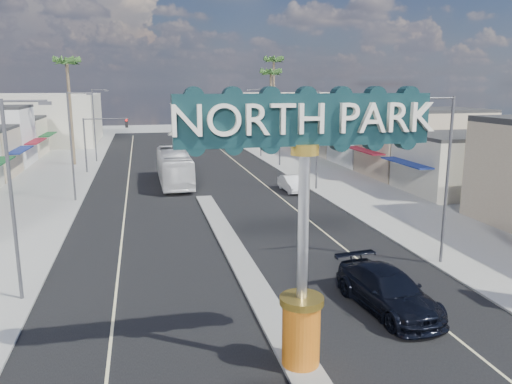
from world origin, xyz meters
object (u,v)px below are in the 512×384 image
traffic_signal_left (102,134)px  palm_left_far (67,67)px  streetlight_l_mid (73,141)px  suv_right (388,290)px  streetlight_l_near (15,191)px  car_parked_right (292,184)px  traffic_signal_right (265,130)px  palm_right_mid (271,77)px  streetlight_r_far (260,119)px  streetlight_l_far (95,122)px  city_bus (174,167)px  streetlight_r_near (445,172)px  palm_right_far (274,65)px  streetlight_r_mid (316,135)px  gateway_sign (304,201)px

traffic_signal_left → palm_left_far: size_ratio=0.46×
streetlight_l_mid → suv_right: bearing=-57.7°
suv_right → streetlight_l_near: bearing=157.2°
streetlight_l_near → car_parked_right: (18.63, 19.82, -4.36)m
traffic_signal_right → palm_right_mid: palm_right_mid is taller
streetlight_r_far → streetlight_l_far: bearing=180.0°
palm_left_far → palm_right_mid: 26.70m
city_bus → palm_right_mid: bearing=53.1°
traffic_signal_right → streetlight_r_near: streetlight_r_near is taller
suv_right → car_parked_right: suv_right is taller
palm_right_mid → city_bus: size_ratio=1.01×
streetlight_r_near → palm_right_mid: bearing=86.8°
palm_right_far → city_bus: palm_right_far is taller
streetlight_r_mid → city_bus: size_ratio=0.75×
palm_left_far → car_parked_right: size_ratio=3.04×
palm_right_far → streetlight_r_near: bearing=-95.0°
streetlight_l_mid → palm_left_far: palm_left_far is taller
suv_right → gateway_sign: bearing=-151.9°
palm_right_far → streetlight_r_far: bearing=-114.5°
streetlight_l_far → palm_left_far: palm_left_far is taller
gateway_sign → traffic_signal_right: size_ratio=1.53×
streetlight_l_near → streetlight_r_far: (20.87, 42.00, 0.00)m
streetlight_l_mid → streetlight_r_mid: bearing=0.0°
palm_left_far → palm_right_far: palm_right_far is taller
city_bus → traffic_signal_left: bearing=130.8°
streetlight_r_mid → palm_right_mid: size_ratio=0.74×
suv_right → streetlight_r_near: bearing=33.6°
gateway_sign → streetlight_r_mid: 29.91m
suv_right → city_bus: (-7.08, 30.29, 0.79)m
streetlight_l_mid → streetlight_r_near: (20.87, -20.00, 0.00)m
traffic_signal_right → streetlight_r_far: 8.14m
palm_right_mid → suv_right: bearing=-98.9°
palm_left_far → streetlight_r_near: bearing=-59.6°
streetlight_r_mid → palm_right_far: size_ratio=0.64×
streetlight_r_near → car_parked_right: (-2.24, 19.82, -4.36)m
gateway_sign → palm_right_far: palm_right_far is taller
streetlight_l_near → gateway_sign: bearing=-37.6°
gateway_sign → traffic_signal_right: bearing=77.7°
gateway_sign → palm_right_mid: 55.76m
streetlight_r_near → palm_left_far: size_ratio=0.69×
streetlight_r_far → city_bus: streetlight_r_far is taller
palm_left_far → car_parked_right: palm_left_far is taller
traffic_signal_right → streetlight_l_mid: streetlight_l_mid is taller
traffic_signal_left → streetlight_l_near: size_ratio=0.67×
palm_right_far → streetlight_l_far: bearing=-158.5°
streetlight_r_mid → city_bus: bearing=155.1°
streetlight_l_far → car_parked_right: size_ratio=2.09×
traffic_signal_right → suv_right: (-4.11, -38.51, -3.40)m
streetlight_l_near → palm_right_far: size_ratio=0.64×
palm_right_mid → city_bus: 26.72m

